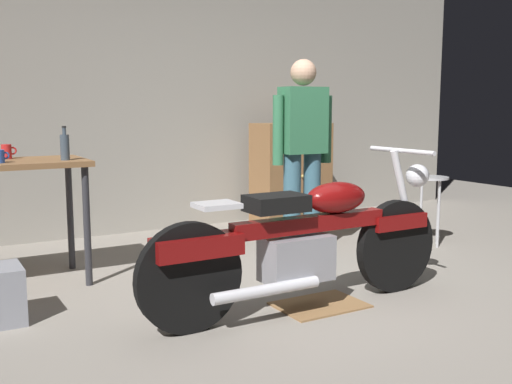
{
  "coord_description": "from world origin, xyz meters",
  "views": [
    {
      "loc": [
        -2.22,
        -3.08,
        1.28
      ],
      "look_at": [
        -0.04,
        0.7,
        0.65
      ],
      "focal_mm": 41.83,
      "sensor_mm": 36.0,
      "label": 1
    }
  ],
  "objects_px": {
    "wooden_dresser": "(291,174)",
    "mug_red_diner": "(7,152)",
    "motorcycle": "(306,240)",
    "shop_stool": "(430,192)",
    "bottle": "(65,146)",
    "person_standing": "(303,148)"
  },
  "relations": [
    {
      "from": "wooden_dresser",
      "to": "mug_red_diner",
      "type": "distance_m",
      "value": 3.07
    },
    {
      "from": "motorcycle",
      "to": "shop_stool",
      "type": "xyz_separation_m",
      "value": [
        2.0,
        0.89,
        0.05
      ]
    },
    {
      "from": "wooden_dresser",
      "to": "bottle",
      "type": "height_order",
      "value": "bottle"
    },
    {
      "from": "person_standing",
      "to": "shop_stool",
      "type": "height_order",
      "value": "person_standing"
    },
    {
      "from": "wooden_dresser",
      "to": "bottle",
      "type": "distance_m",
      "value": 2.85
    },
    {
      "from": "mug_red_diner",
      "to": "motorcycle",
      "type": "bearing_deg",
      "value": -47.28
    },
    {
      "from": "person_standing",
      "to": "shop_stool",
      "type": "distance_m",
      "value": 1.32
    },
    {
      "from": "motorcycle",
      "to": "wooden_dresser",
      "type": "bearing_deg",
      "value": 58.7
    },
    {
      "from": "motorcycle",
      "to": "mug_red_diner",
      "type": "height_order",
      "value": "mug_red_diner"
    },
    {
      "from": "wooden_dresser",
      "to": "person_standing",
      "type": "bearing_deg",
      "value": -119.09
    },
    {
      "from": "person_standing",
      "to": "bottle",
      "type": "height_order",
      "value": "person_standing"
    },
    {
      "from": "mug_red_diner",
      "to": "person_standing",
      "type": "bearing_deg",
      "value": -10.36
    },
    {
      "from": "mug_red_diner",
      "to": "shop_stool",
      "type": "bearing_deg",
      "value": -11.91
    },
    {
      "from": "person_standing",
      "to": "motorcycle",
      "type": "bearing_deg",
      "value": 59.66
    },
    {
      "from": "mug_red_diner",
      "to": "bottle",
      "type": "bearing_deg",
      "value": -42.6
    },
    {
      "from": "person_standing",
      "to": "wooden_dresser",
      "type": "bearing_deg",
      "value": -116.08
    },
    {
      "from": "shop_stool",
      "to": "person_standing",
      "type": "bearing_deg",
      "value": 165.2
    },
    {
      "from": "person_standing",
      "to": "mug_red_diner",
      "type": "height_order",
      "value": "person_standing"
    },
    {
      "from": "shop_stool",
      "to": "mug_red_diner",
      "type": "height_order",
      "value": "mug_red_diner"
    },
    {
      "from": "motorcycle",
      "to": "shop_stool",
      "type": "relative_size",
      "value": 3.42
    },
    {
      "from": "motorcycle",
      "to": "person_standing",
      "type": "xyz_separation_m",
      "value": [
        0.79,
        1.21,
        0.48
      ]
    },
    {
      "from": "shop_stool",
      "to": "bottle",
      "type": "relative_size",
      "value": 2.66
    }
  ]
}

